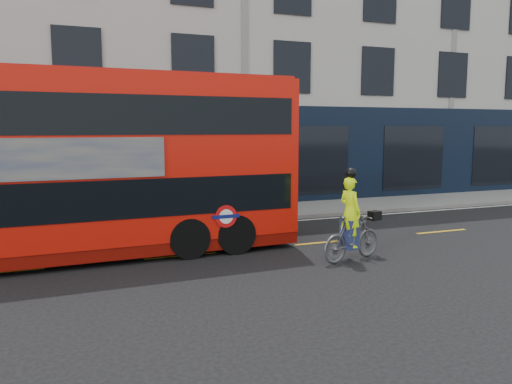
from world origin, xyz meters
TOP-DOWN VIEW (x-y plane):
  - ground at (0.00, 0.00)m, footprint 120.00×120.00m
  - pavement at (0.00, 6.50)m, footprint 60.00×3.00m
  - kerb at (0.00, 5.00)m, footprint 60.00×0.12m
  - building_terrace at (0.00, 12.94)m, footprint 50.00×10.07m
  - road_edge_line at (0.00, 4.70)m, footprint 58.00×0.10m
  - lane_dashes at (0.00, 1.50)m, footprint 58.00×0.12m
  - bus at (-6.42, 2.20)m, footprint 11.00×2.85m
  - cyclist at (-0.34, -0.39)m, footprint 1.88×0.95m

SIDE VIEW (x-z plane):
  - ground at x=0.00m, z-range 0.00..0.00m
  - road_edge_line at x=0.00m, z-range 0.00..0.01m
  - lane_dashes at x=0.00m, z-range 0.00..0.01m
  - pavement at x=0.00m, z-range 0.00..0.12m
  - kerb at x=0.00m, z-range 0.00..0.13m
  - cyclist at x=-0.34m, z-range -0.37..1.83m
  - bus at x=-6.42m, z-range 0.06..4.45m
  - building_terrace at x=0.00m, z-range -0.01..14.99m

